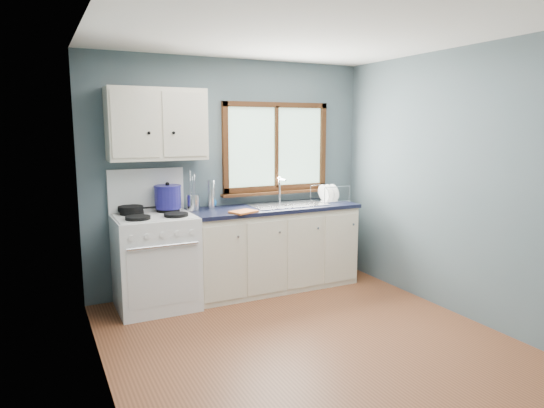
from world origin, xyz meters
name	(u,v)px	position (x,y,z in m)	size (l,w,h in m)	color
floor	(315,348)	(0.00, 0.00, -0.01)	(3.20, 3.60, 0.02)	brown
ceiling	(320,26)	(0.00, 0.00, 2.51)	(3.20, 3.60, 0.02)	white
wall_back	(232,175)	(0.00, 1.81, 1.25)	(3.20, 0.02, 2.50)	slate
wall_front	(531,246)	(0.00, -1.81, 1.25)	(3.20, 0.02, 2.50)	slate
wall_left	(100,211)	(-1.61, 0.00, 1.25)	(0.02, 3.60, 2.50)	slate
wall_right	(467,185)	(1.61, 0.00, 1.25)	(0.02, 3.60, 2.50)	slate
gas_range	(155,259)	(-0.95, 1.47, 0.49)	(0.76, 0.69, 1.36)	white
base_cabinets	(273,251)	(0.36, 1.49, 0.41)	(1.85, 0.60, 0.88)	beige
countertop	(273,208)	(0.36, 1.49, 0.90)	(1.89, 0.64, 0.04)	black
sink	(288,210)	(0.54, 1.49, 0.86)	(0.84, 0.46, 0.44)	silver
window	(276,153)	(0.54, 1.77, 1.48)	(1.36, 0.10, 1.03)	#9EC6A8
upper_cabinets	(157,124)	(-0.85, 1.63, 1.80)	(0.95, 0.35, 0.70)	beige
skillet	(131,209)	(-1.13, 1.63, 0.98)	(0.38, 0.27, 0.05)	black
stockpot	(168,197)	(-0.77, 1.62, 1.08)	(0.31, 0.31, 0.27)	navy
utensil_crock	(193,202)	(-0.51, 1.61, 1.01)	(0.15, 0.15, 0.42)	silver
thermos	(211,195)	(-0.31, 1.61, 1.07)	(0.07, 0.07, 0.31)	silver
soap_bottle	(212,196)	(-0.26, 1.71, 1.04)	(0.09, 0.09, 0.24)	blue
dish_towel	(244,212)	(-0.09, 1.26, 0.93)	(0.26, 0.19, 0.02)	orange
dish_rack	(329,197)	(1.11, 1.53, 0.97)	(0.40, 0.32, 0.20)	silver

